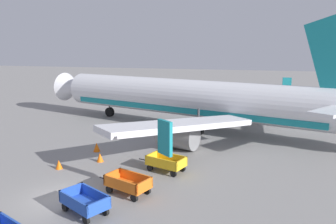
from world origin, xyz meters
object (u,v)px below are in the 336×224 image
(baggage_cart_second_in_row, at_px, (85,202))
(baggage_cart_fourth_in_row, at_px, (166,163))
(baggage_cart_third_in_row, at_px, (128,184))
(traffic_cone_near_plane, at_px, (97,147))
(airplane, at_px, (195,99))
(traffic_cone_mid_apron, at_px, (59,164))
(traffic_cone_by_carts, at_px, (100,157))

(baggage_cart_second_in_row, distance_m, baggage_cart_fourth_in_row, 6.96)
(baggage_cart_third_in_row, distance_m, traffic_cone_near_plane, 8.42)
(airplane, xyz_separation_m, baggage_cart_second_in_row, (-1.80, -18.67, -2.45))
(baggage_cart_third_in_row, distance_m, traffic_cone_mid_apron, 6.49)
(airplane, height_order, baggage_cart_third_in_row, airplane)
(baggage_cart_third_in_row, xyz_separation_m, baggage_cart_fourth_in_row, (1.11, 3.88, 0.00))
(airplane, distance_m, traffic_cone_mid_apron, 15.52)
(baggage_cart_fourth_in_row, distance_m, traffic_cone_near_plane, 7.03)
(airplane, relative_size, baggage_cart_second_in_row, 10.57)
(traffic_cone_by_carts, bearing_deg, baggage_cart_third_in_row, -46.93)
(baggage_cart_third_in_row, height_order, traffic_cone_mid_apron, baggage_cart_third_in_row)
(airplane, relative_size, traffic_cone_near_plane, 51.66)
(baggage_cart_second_in_row, relative_size, baggage_cart_fourth_in_row, 0.97)
(baggage_cart_fourth_in_row, xyz_separation_m, traffic_cone_mid_apron, (-7.19, -1.63, -0.29))
(baggage_cart_second_in_row, distance_m, traffic_cone_mid_apron, 6.96)
(baggage_cart_third_in_row, xyz_separation_m, traffic_cone_near_plane, (-5.45, 6.42, -0.24))
(baggage_cart_third_in_row, xyz_separation_m, traffic_cone_by_carts, (-4.06, 4.34, -0.27))
(airplane, distance_m, baggage_cart_third_in_row, 16.18)
(airplane, bearing_deg, baggage_cart_third_in_row, -92.16)
(traffic_cone_mid_apron, relative_size, traffic_cone_by_carts, 0.95)
(baggage_cart_third_in_row, relative_size, baggage_cart_fourth_in_row, 1.00)
(baggage_cart_fourth_in_row, bearing_deg, airplane, 92.38)
(traffic_cone_mid_apron, bearing_deg, baggage_cart_second_in_row, -45.29)
(baggage_cart_second_in_row, relative_size, traffic_cone_near_plane, 4.89)
(baggage_cart_fourth_in_row, height_order, traffic_cone_mid_apron, baggage_cart_fourth_in_row)
(baggage_cart_fourth_in_row, bearing_deg, baggage_cart_third_in_row, -105.90)
(baggage_cart_third_in_row, relative_size, traffic_cone_by_carts, 5.49)
(traffic_cone_near_plane, relative_size, traffic_cone_mid_apron, 1.15)
(airplane, height_order, baggage_cart_fourth_in_row, airplane)
(baggage_cart_second_in_row, xyz_separation_m, baggage_cart_third_in_row, (1.19, 2.68, 0.00))
(airplane, relative_size, baggage_cart_fourth_in_row, 10.27)
(baggage_cart_second_in_row, xyz_separation_m, baggage_cart_fourth_in_row, (2.30, 6.57, 0.00))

